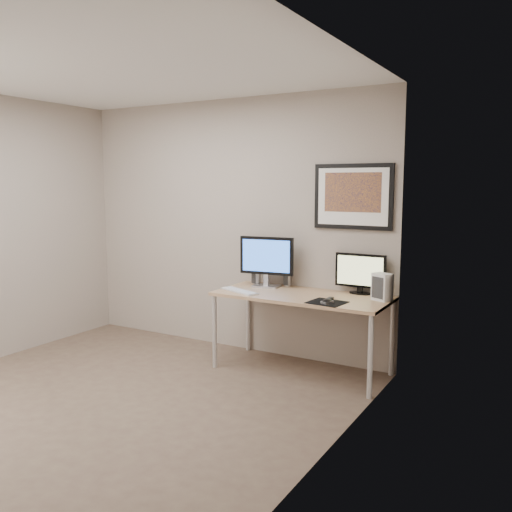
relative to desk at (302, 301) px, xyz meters
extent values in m
plane|color=brown|center=(-1.00, -1.35, -0.66)|extent=(3.60, 3.60, 0.00)
plane|color=white|center=(-1.00, -1.35, 1.94)|extent=(3.60, 3.60, 0.00)
plane|color=gray|center=(-1.00, 0.35, 0.64)|extent=(3.60, 0.00, 3.60)
plane|color=gray|center=(0.80, -1.35, 0.64)|extent=(0.00, 3.40, 3.40)
cube|color=#976B49|center=(0.00, 0.00, 0.05)|extent=(1.60, 0.70, 0.03)
cylinder|color=silver|center=(-0.76, -0.31, -0.31)|extent=(0.04, 0.04, 0.70)
cylinder|color=silver|center=(-0.76, 0.31, -0.31)|extent=(0.04, 0.04, 0.70)
cylinder|color=silver|center=(0.76, -0.31, -0.31)|extent=(0.04, 0.04, 0.70)
cylinder|color=silver|center=(0.76, 0.31, -0.31)|extent=(0.04, 0.04, 0.70)
cube|color=black|center=(0.35, 0.33, 0.96)|extent=(0.75, 0.03, 0.60)
cube|color=white|center=(0.35, 0.32, 0.96)|extent=(0.67, 0.00, 0.52)
cube|color=orange|center=(0.35, 0.31, 1.00)|extent=(0.54, 0.00, 0.36)
cube|color=#B2B2B7|center=(-0.45, 0.15, 0.08)|extent=(0.27, 0.21, 0.02)
cube|color=#B2B2B7|center=(-0.45, 0.15, 0.14)|extent=(0.05, 0.05, 0.11)
cube|color=black|center=(-0.45, 0.15, 0.38)|extent=(0.54, 0.11, 0.37)
cube|color=blue|center=(-0.45, 0.13, 0.38)|extent=(0.48, 0.07, 0.31)
cube|color=black|center=(0.46, 0.28, 0.07)|extent=(0.20, 0.11, 0.02)
cube|color=black|center=(0.46, 0.28, 0.11)|extent=(0.05, 0.04, 0.05)
cube|color=black|center=(0.46, 0.28, 0.28)|extent=(0.48, 0.03, 0.31)
cube|color=#B9BB7D|center=(0.46, 0.27, 0.28)|extent=(0.43, 0.01, 0.27)
cylinder|color=#B2B2B7|center=(-0.60, 0.22, 0.16)|extent=(0.10, 0.10, 0.20)
cylinder|color=#B2B2B7|center=(-0.30, 0.31, 0.15)|extent=(0.07, 0.07, 0.17)
cube|color=silver|center=(-0.56, -0.18, 0.07)|extent=(0.47, 0.28, 0.02)
cube|color=black|center=(0.33, -0.21, 0.07)|extent=(0.33, 0.30, 0.00)
ellipsoid|color=black|center=(0.35, -0.24, 0.09)|extent=(0.09, 0.12, 0.04)
cube|color=black|center=(0.31, -0.11, 0.08)|extent=(0.04, 0.16, 0.02)
cube|color=white|center=(0.71, 0.12, 0.18)|extent=(0.19, 0.17, 0.24)
camera|label=1|loc=(2.07, -4.43, 1.08)|focal=38.00mm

